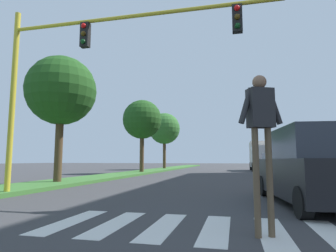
{
  "coord_description": "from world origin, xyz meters",
  "views": [
    {
      "loc": [
        0.35,
        2.69,
        1.15
      ],
      "look_at": [
        -2.48,
        14.84,
        2.62
      ],
      "focal_mm": 30.78,
      "sensor_mm": 36.0,
      "label": 1
    }
  ],
  "objects_px": {
    "suv_crossing": "(314,169)",
    "truck_box_delivery": "(262,155)",
    "traffic_light_gantry": "(83,58)",
    "sedan_midblock": "(275,165)",
    "tree_far": "(142,120)",
    "pedestrian_performer": "(261,127)",
    "tree_mid": "(61,91)",
    "tree_distant": "(164,129)"
  },
  "relations": [
    {
      "from": "suv_crossing",
      "to": "truck_box_delivery",
      "type": "distance_m",
      "value": 24.07
    },
    {
      "from": "traffic_light_gantry",
      "to": "sedan_midblock",
      "type": "xyz_separation_m",
      "value": [
        7.69,
        16.7,
        -3.57
      ]
    },
    {
      "from": "tree_far",
      "to": "traffic_light_gantry",
      "type": "relative_size",
      "value": 0.71
    },
    {
      "from": "tree_far",
      "to": "pedestrian_performer",
      "type": "bearing_deg",
      "value": -66.53
    },
    {
      "from": "sedan_midblock",
      "to": "truck_box_delivery",
      "type": "relative_size",
      "value": 0.7
    },
    {
      "from": "tree_far",
      "to": "sedan_midblock",
      "type": "xyz_separation_m",
      "value": [
        10.85,
        1.17,
        -3.81
      ]
    },
    {
      "from": "tree_far",
      "to": "sedan_midblock",
      "type": "relative_size",
      "value": 1.41
    },
    {
      "from": "traffic_light_gantry",
      "to": "sedan_midblock",
      "type": "relative_size",
      "value": 1.99
    },
    {
      "from": "tree_mid",
      "to": "tree_distant",
      "type": "xyz_separation_m",
      "value": [
        -0.2,
        21.64,
        0.46
      ]
    },
    {
      "from": "suv_crossing",
      "to": "pedestrian_performer",
      "type": "bearing_deg",
      "value": -114.32
    },
    {
      "from": "sedan_midblock",
      "to": "truck_box_delivery",
      "type": "height_order",
      "value": "truck_box_delivery"
    },
    {
      "from": "tree_distant",
      "to": "pedestrian_performer",
      "type": "xyz_separation_m",
      "value": [
        8.69,
        -28.99,
        -3.24
      ]
    },
    {
      "from": "pedestrian_performer",
      "to": "suv_crossing",
      "type": "relative_size",
      "value": 0.52
    },
    {
      "from": "tree_mid",
      "to": "pedestrian_performer",
      "type": "bearing_deg",
      "value": -40.92
    },
    {
      "from": "tree_mid",
      "to": "sedan_midblock",
      "type": "bearing_deg",
      "value": 48.43
    },
    {
      "from": "tree_distant",
      "to": "suv_crossing",
      "type": "xyz_separation_m",
      "value": [
        10.23,
        -25.58,
        -3.97
      ]
    },
    {
      "from": "suv_crossing",
      "to": "truck_box_delivery",
      "type": "bearing_deg",
      "value": 88.04
    },
    {
      "from": "tree_mid",
      "to": "truck_box_delivery",
      "type": "height_order",
      "value": "tree_mid"
    },
    {
      "from": "traffic_light_gantry",
      "to": "truck_box_delivery",
      "type": "bearing_deg",
      "value": 73.07
    },
    {
      "from": "pedestrian_performer",
      "to": "tree_far",
      "type": "bearing_deg",
      "value": 113.47
    },
    {
      "from": "traffic_light_gantry",
      "to": "pedestrian_performer",
      "type": "xyz_separation_m",
      "value": [
        5.0,
        -3.26,
        -2.69
      ]
    },
    {
      "from": "traffic_light_gantry",
      "to": "sedan_midblock",
      "type": "bearing_deg",
      "value": 65.26
    },
    {
      "from": "tree_far",
      "to": "suv_crossing",
      "type": "bearing_deg",
      "value": -57.75
    },
    {
      "from": "truck_box_delivery",
      "to": "traffic_light_gantry",
      "type": "bearing_deg",
      "value": -106.93
    },
    {
      "from": "traffic_light_gantry",
      "to": "tree_distant",
      "type": "bearing_deg",
      "value": 98.14
    },
    {
      "from": "tree_mid",
      "to": "suv_crossing",
      "type": "relative_size",
      "value": 1.25
    },
    {
      "from": "pedestrian_performer",
      "to": "traffic_light_gantry",
      "type": "bearing_deg",
      "value": 146.95
    },
    {
      "from": "traffic_light_gantry",
      "to": "truck_box_delivery",
      "type": "distance_m",
      "value": 25.45
    },
    {
      "from": "traffic_light_gantry",
      "to": "pedestrian_performer",
      "type": "bearing_deg",
      "value": -33.05
    },
    {
      "from": "tree_far",
      "to": "truck_box_delivery",
      "type": "distance_m",
      "value": 13.95
    },
    {
      "from": "pedestrian_performer",
      "to": "truck_box_delivery",
      "type": "relative_size",
      "value": 0.4
    },
    {
      "from": "tree_mid",
      "to": "tree_distant",
      "type": "relative_size",
      "value": 0.9
    },
    {
      "from": "traffic_light_gantry",
      "to": "pedestrian_performer",
      "type": "height_order",
      "value": "traffic_light_gantry"
    },
    {
      "from": "tree_far",
      "to": "suv_crossing",
      "type": "xyz_separation_m",
      "value": [
        9.7,
        -15.37,
        -3.66
      ]
    },
    {
      "from": "traffic_light_gantry",
      "to": "suv_crossing",
      "type": "distance_m",
      "value": 7.39
    },
    {
      "from": "tree_far",
      "to": "sedan_midblock",
      "type": "distance_m",
      "value": 11.56
    },
    {
      "from": "tree_distant",
      "to": "traffic_light_gantry",
      "type": "height_order",
      "value": "tree_distant"
    },
    {
      "from": "tree_mid",
      "to": "pedestrian_performer",
      "type": "xyz_separation_m",
      "value": [
        8.49,
        -7.36,
        -2.78
      ]
    },
    {
      "from": "traffic_light_gantry",
      "to": "sedan_midblock",
      "type": "distance_m",
      "value": 18.73
    },
    {
      "from": "sedan_midblock",
      "to": "traffic_light_gantry",
      "type": "bearing_deg",
      "value": -114.74
    },
    {
      "from": "tree_mid",
      "to": "tree_far",
      "type": "height_order",
      "value": "tree_far"
    },
    {
      "from": "tree_distant",
      "to": "pedestrian_performer",
      "type": "bearing_deg",
      "value": -73.32
    }
  ]
}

